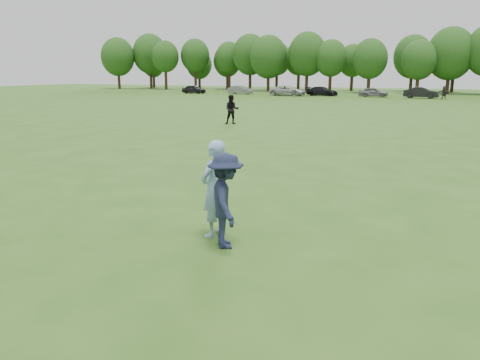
{
  "coord_description": "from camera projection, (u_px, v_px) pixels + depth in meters",
  "views": [
    {
      "loc": [
        4.2,
        -8.77,
        3.46
      ],
      "look_at": [
        -0.03,
        0.53,
        1.1
      ],
      "focal_mm": 35.0,
      "sensor_mm": 36.0,
      "label": 1
    }
  ],
  "objects": [
    {
      "name": "ground",
      "position": [
        231.0,
        234.0,
        10.25
      ],
      "size": [
        200.0,
        200.0,
        0.0
      ],
      "primitive_type": "plane",
      "color": "#2B5818",
      "rests_on": "ground"
    },
    {
      "name": "thrower",
      "position": [
        214.0,
        189.0,
        9.93
      ],
      "size": [
        0.62,
        0.83,
        2.08
      ],
      "primitive_type": "imported",
      "rotation": [
        0.0,
        0.0,
        -1.74
      ],
      "color": "#85A8CE",
      "rests_on": "ground"
    },
    {
      "name": "defender",
      "position": [
        226.0,
        201.0,
        9.3
      ],
      "size": [
        1.28,
        1.44,
        1.93
      ],
      "primitive_type": "imported",
      "rotation": [
        0.0,
        0.0,
        2.14
      ],
      "color": "#1B223D",
      "rests_on": "ground"
    },
    {
      "name": "player_far_a",
      "position": [
        232.0,
        110.0,
        31.63
      ],
      "size": [
        1.17,
        1.07,
        1.97
      ],
      "primitive_type": "imported",
      "rotation": [
        0.0,
        0.0,
        0.42
      ],
      "color": "black",
      "rests_on": "ground"
    },
    {
      "name": "player_far_d",
      "position": [
        444.0,
        93.0,
        60.46
      ],
      "size": [
        1.66,
        0.84,
        1.71
      ],
      "primitive_type": "imported",
      "rotation": [
        0.0,
        0.0,
        -0.22
      ],
      "color": "#2A2A2A",
      "rests_on": "ground"
    },
    {
      "name": "car_a",
      "position": [
        194.0,
        89.0,
        76.81
      ],
      "size": [
        4.14,
        1.88,
        1.38
      ],
      "primitive_type": "imported",
      "rotation": [
        0.0,
        0.0,
        1.51
      ],
      "color": "black",
      "rests_on": "ground"
    },
    {
      "name": "car_b",
      "position": [
        240.0,
        90.0,
        74.82
      ],
      "size": [
        4.12,
        1.61,
        1.34
      ],
      "primitive_type": "imported",
      "rotation": [
        0.0,
        0.0,
        1.52
      ],
      "color": "slate",
      "rests_on": "ground"
    },
    {
      "name": "car_c",
      "position": [
        288.0,
        91.0,
        69.66
      ],
      "size": [
        5.57,
        2.87,
        1.5
      ],
      "primitive_type": "imported",
      "rotation": [
        0.0,
        0.0,
        1.5
      ],
      "color": "#B1B0B5",
      "rests_on": "ground"
    },
    {
      "name": "car_d",
      "position": [
        322.0,
        91.0,
        69.38
      ],
      "size": [
        4.8,
        2.26,
        1.35
      ],
      "primitive_type": "imported",
      "rotation": [
        0.0,
        0.0,
        1.49
      ],
      "color": "black",
      "rests_on": "ground"
    },
    {
      "name": "car_e",
      "position": [
        373.0,
        92.0,
        66.04
      ],
      "size": [
        4.16,
        1.91,
        1.38
      ],
      "primitive_type": "imported",
      "rotation": [
        0.0,
        0.0,
        1.64
      ],
      "color": "slate",
      "rests_on": "ground"
    },
    {
      "name": "car_f",
      "position": [
        421.0,
        93.0,
        62.84
      ],
      "size": [
        4.59,
        1.96,
        1.47
      ],
      "primitive_type": "imported",
      "rotation": [
        0.0,
        0.0,
        1.48
      ],
      "color": "black",
      "rests_on": "ground"
    },
    {
      "name": "disc_in_play",
      "position": [
        220.0,
        190.0,
        9.51
      ],
      "size": [
        0.32,
        0.32,
        0.08
      ],
      "color": "white",
      "rests_on": "ground"
    },
    {
      "name": "treeline",
      "position": [
        451.0,
        54.0,
        75.89
      ],
      "size": [
        130.35,
        18.39,
        11.74
      ],
      "color": "#332114",
      "rests_on": "ground"
    }
  ]
}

